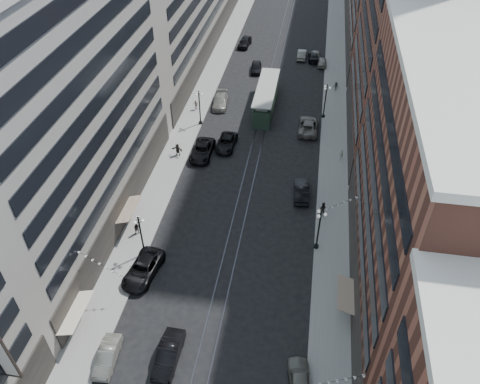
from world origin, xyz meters
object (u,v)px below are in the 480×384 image
Objects in this scene: car_1 at (107,356)px; car_extra_0 at (322,62)px; car_10 at (301,191)px; pedestrian_5 at (178,150)px; car_12 at (314,56)px; car_13 at (256,67)px; streetcar at (266,98)px; lamppost_sw_far at (141,235)px; pedestrian_9 at (336,86)px; lamppost_sw_mid at (200,106)px; pedestrian_8 at (341,153)px; car_extra_2 at (226,143)px; car_2 at (143,269)px; car_11 at (308,126)px; car_5 at (169,354)px; lamppost_se_far at (319,228)px; car_14 at (302,54)px; car_extra_1 at (316,55)px; pedestrian_2 at (137,229)px; pedestrian_6 at (196,105)px; car_8 at (220,101)px; car_9 at (245,42)px; car_4 at (299,381)px; car_7 at (202,150)px; lamppost_se_mid at (325,100)px.

car_1 is 65.50m from car_extra_0.
car_10 is 18.35m from pedestrian_5.
car_13 is at bearing 30.36° from car_12.
pedestrian_5 is (-10.45, -15.07, -0.66)m from streetcar.
lamppost_sw_far reaches higher than pedestrian_9.
car_13 is at bearing 82.73° from lamppost_sw_far.
lamppost_sw_mid is 3.68× the size of pedestrian_8.
streetcar is 2.52× the size of car_extra_2.
car_11 is (15.45, 30.64, 0.02)m from car_2.
lamppost_se_far is at bearing 52.83° from car_5.
lamppost_sw_far is at bearing -100.46° from car_extra_2.
car_10 is at bearing 52.84° from car_2.
lamppost_sw_far reaches higher than car_14.
car_1 is 68.16m from car_extra_1.
car_extra_0 is (11.69, 4.39, -0.07)m from car_13.
pedestrian_2 is at bearing -107.03° from car_extra_2.
pedestrian_6 is 1.10× the size of pedestrian_8.
lamppost_sw_far is 30.19m from pedestrian_8.
car_extra_0 is (-0.80, 46.67, -2.38)m from lamppost_se_far.
streetcar is at bearing -2.29° from car_8.
car_5 is 65.38m from car_14.
pedestrian_8 is at bearing 66.63° from car_5.
car_14 is (15.40, 50.48, -0.20)m from pedestrian_2.
car_9 is at bearing 94.33° from car_5.
pedestrian_2 is 51.63m from car_extra_0.
car_12 is 1.08× the size of car_14.
car_4 is at bearing -92.82° from lamppost_se_far.
car_extra_0 is at bearing -97.86° from car_4.
car_extra_0 is (16.80, 63.31, -0.00)m from car_1.
car_extra_1 is (7.12, 20.21, -1.01)m from streetcar.
car_7 is 1.18× the size of car_10.
car_14 is at bearing 79.79° from pedestrian_5.
car_8 is 11.85m from car_extra_2.
lamppost_se_mid is at bearing 102.31° from car_14.
lamppost_se_far reaches higher than car_13.
pedestrian_8 is at bearing 45.50° from lamppost_sw_far.
car_extra_0 is at bearing -102.85° from pedestrian_8.
car_5 is (-12.30, -15.65, -2.26)m from lamppost_se_far.
streetcar is 7.39m from car_8.
car_12 is 12.57m from pedestrian_9.
car_1 is at bearing -92.06° from car_7.
streetcar is 46.53m from car_4.
car_extra_1 is at bearing 58.59° from lamppost_sw_mid.
car_12 is 2.67m from car_extra_0.
pedestrian_8 is at bearing 96.72° from car_12.
car_10 is 15.28m from car_11.
car_extra_1 is at bearing 116.10° from pedestrian_9.
car_extra_1 is (16.32, 53.73, -2.40)m from lamppost_sw_far.
car_2 is at bearing -104.92° from pedestrian_9.
car_5 is 3.08× the size of pedestrian_6.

